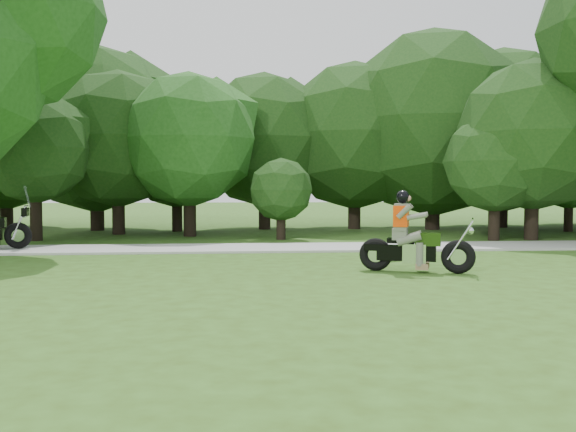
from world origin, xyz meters
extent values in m
plane|color=#314C15|center=(0.00, 0.00, 0.00)|extent=(100.00, 100.00, 0.00)
cube|color=#A2A29D|center=(0.00, 8.00, 0.03)|extent=(60.00, 2.20, 0.06)
cylinder|color=black|center=(-7.03, 13.45, 0.90)|extent=(0.45, 0.45, 1.80)
sphere|color=#153610|center=(-7.03, 13.45, 3.40)|extent=(4.91, 4.91, 4.91)
cylinder|color=black|center=(9.63, 13.31, 0.64)|extent=(0.33, 0.33, 1.28)
sphere|color=#1F5017|center=(9.63, 13.31, 2.10)|extent=(2.53, 2.53, 2.53)
cylinder|color=black|center=(-12.15, 17.15, 0.90)|extent=(0.51, 0.51, 1.80)
sphere|color=#153610|center=(-12.15, 17.15, 3.80)|extent=(6.15, 6.15, 6.15)
cylinder|color=black|center=(5.34, 9.99, 0.73)|extent=(0.36, 0.36, 1.45)
sphere|color=#153610|center=(5.34, 9.99, 2.51)|extent=(3.25, 3.25, 3.25)
cylinder|color=black|center=(8.06, 15.76, 0.90)|extent=(0.54, 0.54, 1.80)
sphere|color=#153610|center=(8.06, 15.76, 3.99)|extent=(6.74, 6.74, 6.74)
cylinder|color=black|center=(-5.07, 14.69, 0.77)|extent=(0.39, 0.39, 1.54)
sphere|color=#153610|center=(-5.07, 14.69, 2.77)|extent=(3.77, 3.77, 3.77)
cylinder|color=black|center=(-4.44, 12.39, 0.90)|extent=(0.43, 0.43, 1.80)
sphere|color=#1F5017|center=(-4.44, 12.39, 3.31)|extent=(4.65, 4.65, 4.65)
cylinder|color=black|center=(-1.42, 10.87, 0.48)|extent=(0.30, 0.30, 0.95)
sphere|color=#153610|center=(-1.42, 10.87, 1.62)|extent=(2.06, 2.06, 2.06)
cylinder|color=black|center=(-1.72, 15.53, 0.90)|extent=(0.47, 0.47, 1.80)
sphere|color=#153610|center=(-1.72, 15.53, 3.53)|extent=(5.32, 5.32, 5.32)
cylinder|color=black|center=(-9.19, 11.12, 0.89)|extent=(0.38, 0.38, 1.78)
sphere|color=#153610|center=(-9.19, 11.12, 2.92)|extent=(3.51, 3.51, 3.51)
cylinder|color=black|center=(4.85, 14.79, 0.90)|extent=(0.57, 0.57, 1.80)
sphere|color=#153610|center=(4.85, 14.79, 4.19)|extent=(7.34, 7.34, 7.34)
cylinder|color=black|center=(-8.18, 15.42, 0.90)|extent=(0.52, 0.52, 1.80)
sphere|color=#153610|center=(-8.18, 15.42, 3.90)|extent=(6.46, 6.46, 6.46)
cylinder|color=black|center=(1.85, 15.39, 0.90)|extent=(0.49, 0.49, 1.80)
sphere|color=#153610|center=(1.85, 15.39, 3.71)|extent=(5.88, 5.88, 5.88)
cylinder|color=black|center=(6.62, 10.08, 0.90)|extent=(0.44, 0.44, 1.79)
sphere|color=#153610|center=(6.62, 10.08, 3.38)|extent=(4.89, 4.89, 4.89)
sphere|color=#1F5017|center=(-8.74, 7.30, 6.20)|extent=(5.12, 5.12, 5.12)
torus|color=black|center=(0.01, 3.36, 0.34)|extent=(0.71, 0.42, 0.69)
torus|color=black|center=(1.58, 2.78, 0.34)|extent=(0.71, 0.42, 0.69)
cube|color=black|center=(0.60, 3.14, 0.39)|extent=(1.21, 0.64, 0.31)
cube|color=silver|center=(0.76, 3.08, 0.39)|extent=(0.56, 0.48, 0.39)
cube|color=black|center=(1.01, 2.99, 0.69)|extent=(0.58, 0.45, 0.26)
cube|color=black|center=(0.48, 3.18, 0.65)|extent=(0.59, 0.47, 0.10)
cylinder|color=silver|center=(1.61, 2.76, 0.69)|extent=(0.51, 0.22, 0.82)
cylinder|color=silver|center=(1.83, 2.68, 1.11)|extent=(0.25, 0.60, 0.04)
cube|color=#59614E|center=(0.48, 3.18, 0.79)|extent=(0.41, 0.45, 0.24)
cube|color=#59614E|center=(0.50, 3.18, 1.14)|extent=(0.38, 0.48, 0.55)
cube|color=#F64104|center=(0.50, 3.18, 1.16)|extent=(0.42, 0.52, 0.43)
sphere|color=black|center=(0.52, 3.17, 1.55)|extent=(0.28, 0.28, 0.28)
torus|color=black|center=(-8.75, 8.02, 0.42)|extent=(0.74, 0.30, 0.72)
cylinder|color=silver|center=(-8.71, 8.02, 0.78)|extent=(0.41, 0.10, 0.92)
cylinder|color=silver|center=(-8.54, 8.05, 1.22)|extent=(0.13, 0.65, 0.04)
camera|label=1|loc=(-2.97, -9.78, 1.85)|focal=40.00mm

